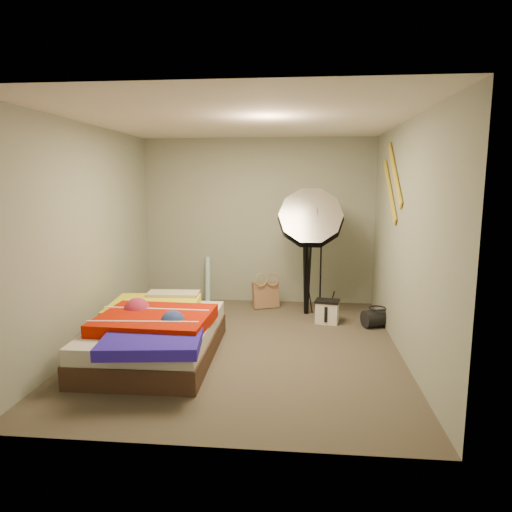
# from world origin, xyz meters

# --- Properties ---
(floor) EXTENTS (4.00, 4.00, 0.00)m
(floor) POSITION_xyz_m (0.00, 0.00, 0.00)
(floor) COLOR brown
(floor) RESTS_ON ground
(ceiling) EXTENTS (4.00, 4.00, 0.00)m
(ceiling) POSITION_xyz_m (0.00, 0.00, 2.50)
(ceiling) COLOR silver
(ceiling) RESTS_ON wall_back
(wall_back) EXTENTS (3.50, 0.00, 3.50)m
(wall_back) POSITION_xyz_m (0.00, 2.00, 1.25)
(wall_back) COLOR gray
(wall_back) RESTS_ON floor
(wall_front) EXTENTS (3.50, 0.00, 3.50)m
(wall_front) POSITION_xyz_m (0.00, -2.00, 1.25)
(wall_front) COLOR gray
(wall_front) RESTS_ON floor
(wall_left) EXTENTS (0.00, 4.00, 4.00)m
(wall_left) POSITION_xyz_m (-1.75, 0.00, 1.25)
(wall_left) COLOR gray
(wall_left) RESTS_ON floor
(wall_right) EXTENTS (0.00, 4.00, 4.00)m
(wall_right) POSITION_xyz_m (1.75, 0.00, 1.25)
(wall_right) COLOR gray
(wall_right) RESTS_ON floor
(tote_bag) EXTENTS (0.42, 0.30, 0.40)m
(tote_bag) POSITION_xyz_m (0.15, 1.63, 0.19)
(tote_bag) COLOR #9E7456
(tote_bag) RESTS_ON floor
(wrapping_roll) EXTENTS (0.10, 0.21, 0.70)m
(wrapping_roll) POSITION_xyz_m (-0.78, 1.90, 0.35)
(wrapping_roll) COLOR #6ABDD6
(wrapping_roll) RESTS_ON floor
(camera_case) EXTENTS (0.32, 0.26, 0.29)m
(camera_case) POSITION_xyz_m (1.01, 0.97, 0.14)
(camera_case) COLOR silver
(camera_case) RESTS_ON floor
(duffel_bag) EXTENTS (0.43, 0.35, 0.23)m
(duffel_bag) POSITION_xyz_m (1.65, 0.87, 0.11)
(duffel_bag) COLOR black
(duffel_bag) RESTS_ON floor
(wall_stripe_upper) EXTENTS (0.02, 0.91, 0.78)m
(wall_stripe_upper) POSITION_xyz_m (1.73, 0.60, 1.95)
(wall_stripe_upper) COLOR gold
(wall_stripe_upper) RESTS_ON wall_right
(wall_stripe_lower) EXTENTS (0.02, 0.91, 0.78)m
(wall_stripe_lower) POSITION_xyz_m (1.73, 0.85, 1.75)
(wall_stripe_lower) COLOR gold
(wall_stripe_lower) RESTS_ON wall_right
(bed) EXTENTS (1.33, 1.98, 0.52)m
(bed) POSITION_xyz_m (-0.88, -0.40, 0.26)
(bed) COLOR #432A1F
(bed) RESTS_ON floor
(photo_umbrella) EXTENTS (1.09, 0.83, 1.88)m
(photo_umbrella) POSITION_xyz_m (0.78, 1.27, 1.35)
(photo_umbrella) COLOR black
(photo_umbrella) RESTS_ON floor
(camera_tripod) EXTENTS (0.10, 0.10, 1.40)m
(camera_tripod) POSITION_xyz_m (0.74, 1.37, 0.80)
(camera_tripod) COLOR black
(camera_tripod) RESTS_ON floor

